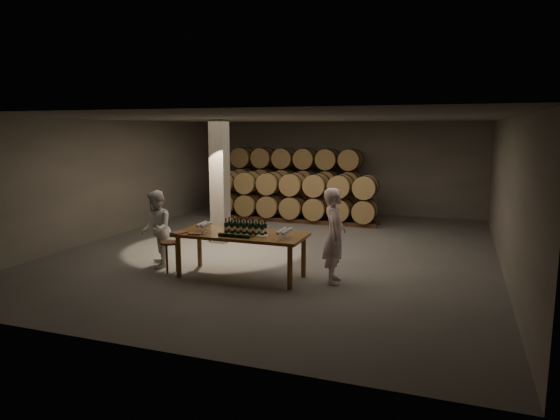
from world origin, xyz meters
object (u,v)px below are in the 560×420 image
(tasting_table, at_px, (241,238))
(bottle_cluster, at_px, (245,228))
(plate, at_px, (262,236))
(person_woman, at_px, (156,229))
(stool, at_px, (170,247))
(person_man, at_px, (335,236))
(notebook_near, at_px, (195,233))

(tasting_table, xyz_separation_m, bottle_cluster, (0.10, 0.00, 0.21))
(tasting_table, distance_m, plate, 0.52)
(tasting_table, distance_m, person_woman, 2.03)
(bottle_cluster, height_order, stool, bottle_cluster)
(person_man, bearing_deg, notebook_near, 94.41)
(notebook_near, xyz_separation_m, stool, (-0.73, 0.21, -0.39))
(bottle_cluster, xyz_separation_m, plate, (0.40, -0.10, -0.10))
(notebook_near, bearing_deg, stool, 153.32)
(bottle_cluster, height_order, person_man, person_man)
(tasting_table, bearing_deg, person_man, 8.86)
(tasting_table, bearing_deg, stool, -173.80)
(person_woman, bearing_deg, person_man, 59.75)
(notebook_near, distance_m, person_woman, 1.30)
(tasting_table, relative_size, plate, 10.40)
(bottle_cluster, xyz_separation_m, notebook_near, (-0.91, -0.38, -0.09))
(stool, distance_m, person_woman, 0.62)
(plate, relative_size, notebook_near, 1.00)
(plate, relative_size, person_woman, 0.15)
(tasting_table, xyz_separation_m, person_man, (1.84, 0.29, 0.13))
(stool, bearing_deg, bottle_cluster, 5.96)
(stool, distance_m, person_man, 3.44)
(person_man, bearing_deg, tasting_table, 89.24)
(person_man, bearing_deg, bottle_cluster, 89.61)
(notebook_near, bearing_deg, tasting_table, 14.03)
(stool, bearing_deg, plate, 1.99)
(plate, distance_m, notebook_near, 1.34)
(plate, xyz_separation_m, person_man, (1.35, 0.38, 0.02))
(plate, bearing_deg, person_woman, 176.14)
(plate, xyz_separation_m, person_woman, (-2.52, 0.17, -0.07))
(plate, height_order, person_woman, person_woman)
(plate, bearing_deg, tasting_table, 168.92)
(bottle_cluster, distance_m, notebook_near, 0.99)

